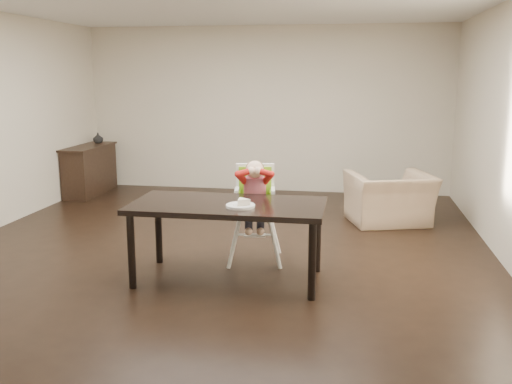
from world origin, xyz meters
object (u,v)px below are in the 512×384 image
dining_table (228,211)px  sideboard (90,170)px  high_chair (255,190)px  armchair (390,190)px

dining_table → sideboard: sideboard is taller
high_chair → armchair: size_ratio=1.04×
armchair → sideboard: size_ratio=0.81×
high_chair → armchair: bearing=41.6°
dining_table → high_chair: 0.65m
high_chair → sideboard: size_ratio=0.84×
high_chair → sideboard: 4.34m
sideboard → high_chair: bearing=-41.7°
armchair → dining_table: bearing=38.4°
high_chair → armchair: 2.32m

